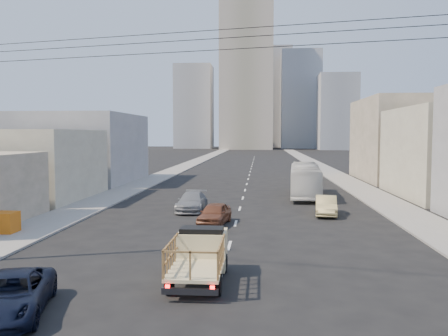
# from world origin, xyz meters

# --- Properties ---
(ground) EXTENTS (420.00, 420.00, 0.00)m
(ground) POSITION_xyz_m (0.00, 0.00, 0.00)
(ground) COLOR black
(ground) RESTS_ON ground
(sidewalk_left) EXTENTS (3.50, 180.00, 0.12)m
(sidewalk_left) POSITION_xyz_m (-11.75, 70.00, 0.06)
(sidewalk_left) COLOR gray
(sidewalk_left) RESTS_ON ground
(sidewalk_right) EXTENTS (3.50, 180.00, 0.12)m
(sidewalk_right) POSITION_xyz_m (11.75, 70.00, 0.06)
(sidewalk_right) COLOR gray
(sidewalk_right) RESTS_ON ground
(lane_dashes) EXTENTS (0.15, 104.00, 0.01)m
(lane_dashes) POSITION_xyz_m (0.00, 53.00, 0.01)
(lane_dashes) COLOR silver
(lane_dashes) RESTS_ON ground
(flatbed_pickup) EXTENTS (1.95, 4.41, 1.90)m
(flatbed_pickup) POSITION_xyz_m (-0.76, 2.14, 1.09)
(flatbed_pickup) COLOR beige
(flatbed_pickup) RESTS_ON ground
(navy_pickup) EXTENTS (3.23, 5.02, 1.29)m
(navy_pickup) POSITION_xyz_m (-6.13, -1.79, 0.64)
(navy_pickup) COLOR black
(navy_pickup) RESTS_ON ground
(city_bus) EXTENTS (3.26, 10.90, 3.00)m
(city_bus) POSITION_xyz_m (5.58, 27.52, 1.50)
(city_bus) COLOR silver
(city_bus) RESTS_ON ground
(sedan_brown) EXTENTS (2.13, 4.11, 1.34)m
(sedan_brown) POSITION_xyz_m (-1.29, 13.57, 0.67)
(sedan_brown) COLOR brown
(sedan_brown) RESTS_ON ground
(sedan_tan) EXTENTS (1.85, 4.18, 1.33)m
(sedan_tan) POSITION_xyz_m (6.12, 17.60, 0.67)
(sedan_tan) COLOR tan
(sedan_tan) RESTS_ON ground
(sedan_grey) EXTENTS (1.98, 4.73, 1.37)m
(sedan_grey) POSITION_xyz_m (-3.46, 18.65, 0.68)
(sedan_grey) COLOR gray
(sedan_grey) RESTS_ON ground
(overhead_wires) EXTENTS (23.01, 5.02, 0.72)m
(overhead_wires) POSITION_xyz_m (0.00, 1.50, 8.97)
(overhead_wires) COLOR black
(overhead_wires) RESTS_ON ground
(crate_stack) EXTENTS (1.80, 1.20, 1.14)m
(crate_stack) POSITION_xyz_m (-13.00, 9.70, 0.69)
(crate_stack) COLOR #CC6413
(crate_stack) RESTS_ON sidewalk_left
(bldg_right_far) EXTENTS (12.00, 16.00, 10.00)m
(bldg_right_far) POSITION_xyz_m (20.00, 44.00, 5.00)
(bldg_right_far) COLOR gray
(bldg_right_far) RESTS_ON ground
(bldg_left_mid) EXTENTS (11.00, 12.00, 6.00)m
(bldg_left_mid) POSITION_xyz_m (-19.00, 24.00, 3.00)
(bldg_left_mid) COLOR #AAA289
(bldg_left_mid) RESTS_ON ground
(bldg_left_far) EXTENTS (12.00, 16.00, 8.00)m
(bldg_left_far) POSITION_xyz_m (-19.50, 39.00, 4.00)
(bldg_left_far) COLOR gray
(bldg_left_far) RESTS_ON ground
(high_rise_tower) EXTENTS (20.00, 20.00, 60.00)m
(high_rise_tower) POSITION_xyz_m (-4.00, 170.00, 30.00)
(high_rise_tower) COLOR tan
(high_rise_tower) RESTS_ON ground
(midrise_ne) EXTENTS (16.00, 16.00, 40.00)m
(midrise_ne) POSITION_xyz_m (18.00, 185.00, 20.00)
(midrise_ne) COLOR #989BA0
(midrise_ne) RESTS_ON ground
(midrise_nw) EXTENTS (15.00, 15.00, 34.00)m
(midrise_nw) POSITION_xyz_m (-26.00, 180.00, 17.00)
(midrise_nw) COLOR #989BA0
(midrise_nw) RESTS_ON ground
(midrise_back) EXTENTS (18.00, 18.00, 44.00)m
(midrise_back) POSITION_xyz_m (6.00, 200.00, 22.00)
(midrise_back) COLOR gray
(midrise_back) RESTS_ON ground
(midrise_east) EXTENTS (14.00, 14.00, 28.00)m
(midrise_east) POSITION_xyz_m (30.00, 165.00, 14.00)
(midrise_east) COLOR #989BA0
(midrise_east) RESTS_ON ground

